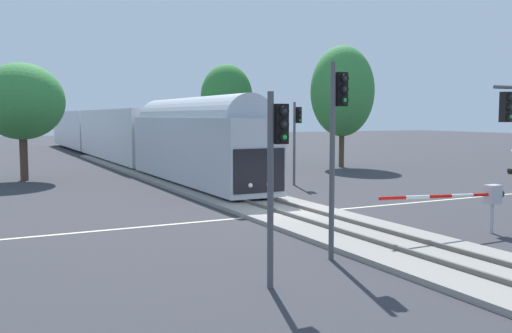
{
  "coord_description": "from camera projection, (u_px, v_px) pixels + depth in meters",
  "views": [
    {
      "loc": [
        -12.35,
        -21.44,
        4.33
      ],
      "look_at": [
        -0.69,
        1.74,
        2.0
      ],
      "focal_mm": 39.67,
      "sensor_mm": 36.0,
      "label": 1
    }
  ],
  "objects": [
    {
      "name": "ground_plane",
      "position": [
        288.0,
        214.0,
        24.99
      ],
      "size": [
        220.0,
        220.0,
        0.0
      ],
      "primitive_type": "plane",
      "color": "#333338"
    },
    {
      "name": "road_centre_stripe",
      "position": [
        288.0,
        214.0,
        24.99
      ],
      "size": [
        44.0,
        0.2,
        0.01
      ],
      "color": "beige",
      "rests_on": "ground"
    },
    {
      "name": "railway_track",
      "position": [
        288.0,
        212.0,
        24.98
      ],
      "size": [
        4.4,
        80.0,
        0.32
      ],
      "color": "gray",
      "rests_on": "ground"
    },
    {
      "name": "commuter_train",
      "position": [
        117.0,
        133.0,
        53.84
      ],
      "size": [
        3.04,
        63.97,
        5.16
      ],
      "color": "#B2B7C1",
      "rests_on": "railway_track"
    },
    {
      "name": "crossing_gate_near",
      "position": [
        480.0,
        196.0,
        20.49
      ],
      "size": [
        5.8,
        0.4,
        1.8
      ],
      "color": "#B7B7BC",
      "rests_on": "ground"
    },
    {
      "name": "traffic_signal_near_left",
      "position": [
        276.0,
        157.0,
        14.03
      ],
      "size": [
        0.53,
        0.38,
        4.93
      ],
      "color": "#4C4C51",
      "rests_on": "ground"
    },
    {
      "name": "traffic_signal_far_side",
      "position": [
        296.0,
        130.0,
        35.14
      ],
      "size": [
        0.53,
        0.38,
        5.18
      ],
      "color": "#4C4C51",
      "rests_on": "ground"
    },
    {
      "name": "traffic_signal_median",
      "position": [
        337.0,
        129.0,
        16.75
      ],
      "size": [
        0.53,
        0.38,
        5.91
      ],
      "color": "#4C4C51",
      "rests_on": "ground"
    },
    {
      "name": "maple_right_background",
      "position": [
        342.0,
        91.0,
        47.35
      ],
      "size": [
        5.34,
        5.34,
        10.19
      ],
      "color": "#4C3828",
      "rests_on": "ground"
    },
    {
      "name": "oak_behind_train",
      "position": [
        22.0,
        102.0,
        37.57
      ],
      "size": [
        5.57,
        5.57,
        7.84
      ],
      "color": "#4C3828",
      "rests_on": "ground"
    },
    {
      "name": "elm_centre_background",
      "position": [
        227.0,
        97.0,
        48.55
      ],
      "size": [
        4.45,
        4.45,
        8.75
      ],
      "color": "#4C3828",
      "rests_on": "ground"
    }
  ]
}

